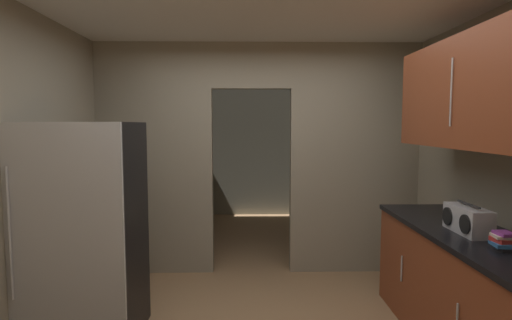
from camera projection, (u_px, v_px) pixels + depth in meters
kitchen_overhead_slab at (263, 10)px, 3.31m from camera, size 4.02×7.43×0.06m
kitchen_partition at (260, 154)px, 4.62m from camera, size 3.62×0.12×2.60m
adjoining_room_shell at (255, 149)px, 6.69m from camera, size 3.62×3.07×2.60m
refrigerator at (84, 232)px, 3.19m from camera, size 0.84×0.73×1.71m
lower_cabinet_run at (467, 293)px, 2.98m from camera, size 0.65×2.08×0.91m
upper_cabinet_counterside at (477, 92)px, 2.86m from camera, size 0.36×1.87×0.79m
boombox at (467, 220)px, 2.92m from camera, size 0.18×0.41×0.22m
book_stack at (503, 241)px, 2.53m from camera, size 0.14×0.15×0.11m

